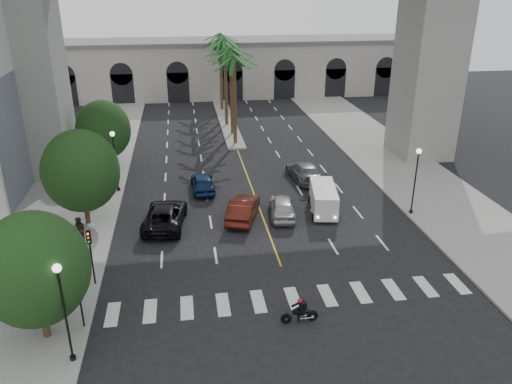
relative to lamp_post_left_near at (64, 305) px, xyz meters
name	(u,v)px	position (x,y,z in m)	size (l,w,h in m)	color
ground	(288,284)	(11.40, 5.00, -3.22)	(140.00, 140.00, 0.00)	black
sidewalk_left	(73,198)	(-3.60, 20.00, -3.15)	(8.00, 100.00, 0.15)	gray
sidewalk_right	(415,179)	(26.40, 20.00, -3.15)	(8.00, 100.00, 0.15)	gray
median	(227,121)	(11.40, 43.00, -3.12)	(2.00, 24.00, 0.20)	gray
pier_building	(216,67)	(11.40, 60.00, 1.04)	(71.00, 10.50, 8.50)	beige
palm_a	(234,60)	(11.40, 33.00, 5.88)	(3.20, 3.20, 10.30)	#47331E
palm_b	(231,53)	(11.50, 37.00, 6.15)	(3.20, 3.20, 10.60)	#47331E
palm_c	(225,52)	(11.20, 41.00, 5.69)	(3.20, 3.20, 10.10)	#47331E
palm_d	(225,42)	(11.55, 45.00, 6.43)	(3.20, 3.20, 10.90)	#47331E
palm_e	(220,43)	(11.30, 49.00, 5.97)	(3.20, 3.20, 10.40)	#47331E
palm_f	(220,37)	(11.60, 53.00, 6.24)	(3.20, 3.20, 10.70)	#47331E
street_tree_near	(34,269)	(-1.60, 2.00, 0.80)	(5.20, 5.20, 6.89)	#382616
street_tree_mid	(81,171)	(-1.60, 15.00, 0.99)	(5.44, 5.44, 7.21)	#382616
street_tree_far	(103,130)	(-1.60, 27.00, 0.68)	(5.04, 5.04, 6.68)	#382616
lamp_post_left_near	(64,305)	(0.00, 0.00, 0.00)	(0.40, 0.40, 5.35)	black
lamp_post_left_far	(115,156)	(0.00, 21.00, 0.00)	(0.40, 0.40, 5.35)	black
lamp_post_right	(416,176)	(22.80, 13.00, 0.00)	(0.40, 0.40, 5.35)	black
traffic_signal_near	(78,287)	(0.10, 2.50, -0.71)	(0.25, 0.18, 3.65)	black
traffic_signal_far	(90,248)	(0.10, 6.50, -0.71)	(0.25, 0.18, 3.65)	black
motorcycle_rider	(301,311)	(11.31, 1.37, -2.56)	(2.02, 0.54, 1.45)	black
car_a	(282,207)	(12.90, 14.21, -2.44)	(1.85, 4.59, 1.56)	#A5A5A9
car_b	(243,208)	(9.90, 14.21, -2.37)	(1.81, 5.20, 1.71)	#47160E
car_c	(165,215)	(4.08, 13.94, -2.39)	(2.76, 5.99, 1.67)	black
car_d	(304,171)	(16.39, 21.46, -2.40)	(2.30, 5.65, 1.64)	#5E5E62
car_e	(203,182)	(7.15, 20.15, -2.44)	(1.85, 4.61, 1.57)	#10244B
cargo_van	(323,198)	(16.20, 14.49, -2.08)	(2.60, 5.05, 2.05)	silver
pedestrian_a	(79,262)	(-0.87, 7.57, -2.14)	(0.68, 0.45, 1.87)	black
pedestrian_b	(80,230)	(-1.59, 11.91, -2.15)	(0.89, 0.70, 1.84)	black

